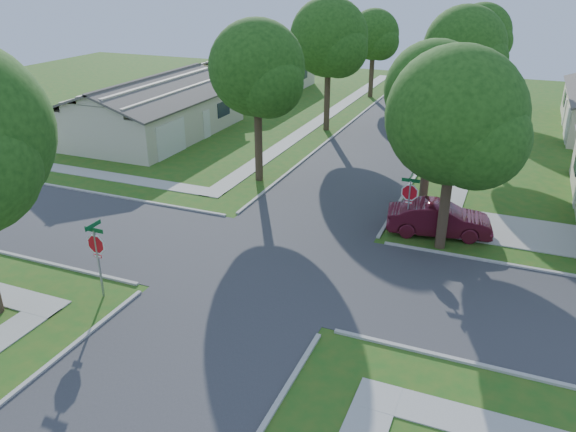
% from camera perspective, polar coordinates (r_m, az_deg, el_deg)
% --- Properties ---
extents(ground, '(100.00, 100.00, 0.00)m').
position_cam_1_polar(ground, '(23.39, -1.86, -4.81)').
color(ground, '#235D19').
rests_on(ground, ground).
extents(road_ns, '(7.00, 100.00, 0.02)m').
position_cam_1_polar(road_ns, '(23.39, -1.86, -4.80)').
color(road_ns, '#333335').
rests_on(road_ns, ground).
extents(sidewalk_ne, '(1.20, 40.00, 0.04)m').
position_cam_1_polar(sidewalk_ne, '(46.13, 18.93, 8.48)').
color(sidewalk_ne, '#9E9B91').
rests_on(sidewalk_ne, ground).
extents(sidewalk_nw, '(1.20, 40.00, 0.04)m').
position_cam_1_polar(sidewalk_nw, '(48.34, 4.25, 10.34)').
color(sidewalk_nw, '#9E9B91').
rests_on(sidewalk_nw, ground).
extents(driveway, '(8.80, 3.60, 0.05)m').
position_cam_1_polar(driveway, '(28.11, 19.23, -1.03)').
color(driveway, '#9E9B91').
rests_on(driveway, ground).
extents(stop_sign_sw, '(1.05, 0.80, 2.98)m').
position_cam_1_polar(stop_sign_sw, '(21.32, -18.89, -3.04)').
color(stop_sign_sw, gray).
rests_on(stop_sign_sw, ground).
extents(stop_sign_ne, '(1.05, 0.80, 2.98)m').
position_cam_1_polar(stop_sign_ne, '(25.41, 12.23, 2.09)').
color(stop_sign_ne, gray).
rests_on(stop_sign_ne, ground).
extents(tree_e_near, '(4.97, 4.80, 8.28)m').
position_cam_1_polar(tree_e_near, '(28.50, 14.68, 11.80)').
color(tree_e_near, '#38281C').
rests_on(tree_e_near, ground).
extents(tree_e_mid, '(5.59, 5.40, 9.21)m').
position_cam_1_polar(tree_e_mid, '(40.18, 17.53, 15.67)').
color(tree_e_mid, '#38281C').
rests_on(tree_e_mid, ground).
extents(tree_e_far, '(5.17, 5.00, 8.72)m').
position_cam_1_polar(tree_e_far, '(53.09, 19.09, 16.91)').
color(tree_e_far, '#38281C').
rests_on(tree_e_far, ground).
extents(tree_w_near, '(5.38, 5.20, 8.97)m').
position_cam_1_polar(tree_w_near, '(31.09, -3.07, 14.35)').
color(tree_w_near, '#38281C').
rests_on(tree_w_near, ground).
extents(tree_w_mid, '(5.80, 5.60, 9.56)m').
position_cam_1_polar(tree_w_mid, '(42.09, 4.24, 17.30)').
color(tree_w_mid, '#38281C').
rests_on(tree_w_mid, ground).
extents(tree_w_far, '(4.76, 4.60, 8.04)m').
position_cam_1_polar(tree_w_far, '(54.62, 8.74, 17.54)').
color(tree_w_far, '#38281C').
rests_on(tree_w_far, ground).
extents(tree_ne_corner, '(5.80, 5.60, 8.66)m').
position_cam_1_polar(tree_ne_corner, '(23.67, 16.73, 9.11)').
color(tree_ne_corner, '#38281C').
rests_on(tree_ne_corner, ground).
extents(house_nw_near, '(8.42, 13.60, 4.23)m').
position_cam_1_polar(house_nw_near, '(42.78, -13.48, 10.06)').
color(house_nw_near, beige).
rests_on(house_nw_near, ground).
extents(house_nw_far, '(8.42, 13.60, 4.23)m').
position_cam_1_polar(house_nw_far, '(57.14, -3.44, 13.98)').
color(house_nw_far, beige).
rests_on(house_nw_far, ground).
extents(car_driveway, '(4.87, 2.46, 1.53)m').
position_cam_1_polar(car_driveway, '(26.46, 15.09, -0.29)').
color(car_driveway, '#51101E').
rests_on(car_driveway, ground).
extents(car_curb_east, '(1.51, 3.73, 1.27)m').
position_cam_1_polar(car_curb_east, '(44.09, 15.01, 9.12)').
color(car_curb_east, black).
rests_on(car_curb_east, ground).
extents(car_curb_west, '(1.82, 4.37, 1.26)m').
position_cam_1_polar(car_curb_west, '(60.33, 12.94, 13.10)').
color(car_curb_west, black).
rests_on(car_curb_west, ground).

